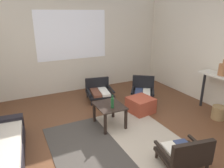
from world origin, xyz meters
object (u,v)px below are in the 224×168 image
object	(u,v)px
ottoman_orange	(141,105)
wicker_basket	(219,113)
armchair_by_window	(99,90)
armchair_striped_foreground	(185,154)
armchair_corner	(143,90)
glass_bottle	(112,103)
clay_vase	(224,69)
coffee_table	(109,109)

from	to	relation	value
ottoman_orange	wicker_basket	xyz separation A→B (m)	(1.28, -1.00, -0.03)
armchair_by_window	armchair_striped_foreground	size ratio (longest dim) A/B	1.02
armchair_corner	glass_bottle	xyz separation A→B (m)	(-1.34, -0.94, 0.29)
armchair_striped_foreground	glass_bottle	distance (m)	1.52
clay_vase	armchair_by_window	bearing A→B (deg)	136.64
armchair_striped_foreground	clay_vase	xyz separation A→B (m)	(1.94, 0.98, 0.75)
coffee_table	glass_bottle	bearing A→B (deg)	-90.74
wicker_basket	armchair_striped_foreground	bearing A→B (deg)	-155.76
armchair_by_window	armchair_striped_foreground	world-z (taller)	armchair_striped_foreground
coffee_table	glass_bottle	size ratio (longest dim) A/B	2.44
armchair_corner	ottoman_orange	xyz separation A→B (m)	(-0.46, -0.59, -0.08)
armchair_by_window	coffee_table	bearing A→B (deg)	-104.72
wicker_basket	armchair_corner	bearing A→B (deg)	117.23
coffee_table	glass_bottle	xyz separation A→B (m)	(-0.00, -0.13, 0.19)
armchair_by_window	wicker_basket	world-z (taller)	armchair_by_window
armchair_by_window	ottoman_orange	distance (m)	1.22
armchair_by_window	armchair_striped_foreground	distance (m)	2.88
glass_bottle	wicker_basket	bearing A→B (deg)	-16.73
coffee_table	glass_bottle	distance (m)	0.23
ottoman_orange	armchair_striped_foreground	bearing A→B (deg)	-104.43
armchair_corner	wicker_basket	distance (m)	1.79
armchair_striped_foreground	armchair_corner	bearing A→B (deg)	68.81
wicker_basket	glass_bottle	bearing A→B (deg)	163.27
clay_vase	wicker_basket	bearing A→B (deg)	-135.83
armchair_by_window	armchair_striped_foreground	xyz separation A→B (m)	(0.07, -2.88, 0.01)
ottoman_orange	clay_vase	distance (m)	1.88
armchair_by_window	glass_bottle	xyz separation A→B (m)	(-0.35, -1.46, 0.31)
coffee_table	armchair_striped_foreground	bearing A→B (deg)	-74.91
coffee_table	ottoman_orange	size ratio (longest dim) A/B	1.21
armchair_by_window	clay_vase	bearing A→B (deg)	-43.36
coffee_table	armchair_by_window	world-z (taller)	armchair_by_window
ottoman_orange	glass_bottle	distance (m)	1.02
coffee_table	armchair_corner	distance (m)	1.57
ottoman_orange	wicker_basket	size ratio (longest dim) A/B	1.80
ottoman_orange	armchair_corner	bearing A→B (deg)	51.92
armchair_corner	clay_vase	bearing A→B (deg)	-53.49
armchair_by_window	armchair_corner	size ratio (longest dim) A/B	0.90
armchair_by_window	clay_vase	world-z (taller)	clay_vase
armchair_corner	clay_vase	size ratio (longest dim) A/B	2.42
armchair_by_window	glass_bottle	size ratio (longest dim) A/B	2.94
armchair_striped_foreground	armchair_corner	size ratio (longest dim) A/B	0.88
armchair_corner	coffee_table	bearing A→B (deg)	-148.78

